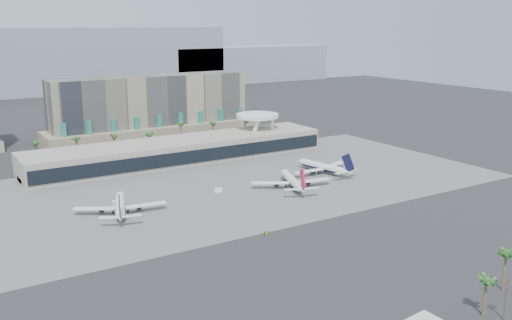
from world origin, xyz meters
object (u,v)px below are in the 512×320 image
taxiway_sign (266,233)px  service_vehicle_b (218,190)px  service_vehicle_a (119,203)px  airliner_centre (293,181)px  airliner_left (120,206)px  utility_pole (507,295)px  airliner_right (323,167)px

taxiway_sign → service_vehicle_b: bearing=70.1°
taxiway_sign → service_vehicle_a: bearing=110.2°
airliner_centre → service_vehicle_b: bearing=179.6°
airliner_left → taxiway_sign: (37.50, -51.03, -2.87)m
service_vehicle_b → utility_pole: bearing=-70.6°
airliner_centre → service_vehicle_a: 79.86m
airliner_centre → utility_pole: bearing=-80.3°
airliner_right → service_vehicle_a: size_ratio=7.53×
utility_pole → airliner_right: bearing=69.5°
airliner_centre → service_vehicle_b: size_ratio=10.76×
airliner_right → service_vehicle_a: (-107.08, 3.43, -2.11)m
airliner_left → taxiway_sign: 63.39m
airliner_right → service_vehicle_b: (-61.92, -1.08, -2.44)m
service_vehicle_a → airliner_right: bearing=6.8°
airliner_centre → service_vehicle_b: 35.23m
taxiway_sign → airliner_left: bearing=116.9°
airliner_left → utility_pole: bearing=-48.5°
airliner_left → airliner_right: size_ratio=0.97×
utility_pole → taxiway_sign: size_ratio=5.47×
airliner_left → taxiway_sign: airliner_left is taller
service_vehicle_b → taxiway_sign: size_ratio=1.61×
airliner_right → service_vehicle_b: size_ratio=10.83×
airliner_centre → service_vehicle_a: bearing=-171.9°
airliner_centre → airliner_right: (29.07, 13.53, -0.11)m
utility_pole → airliner_left: 146.97m
airliner_left → service_vehicle_b: (47.95, 5.61, -2.45)m
utility_pole → service_vehicle_a: utility_pole is taller
utility_pole → airliner_left: (-56.70, 135.54, -3.78)m
service_vehicle_b → airliner_left: bearing=-157.5°
airliner_right → service_vehicle_b: airliner_right is taller
airliner_left → airliner_right: 110.08m
airliner_left → service_vehicle_a: 10.71m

